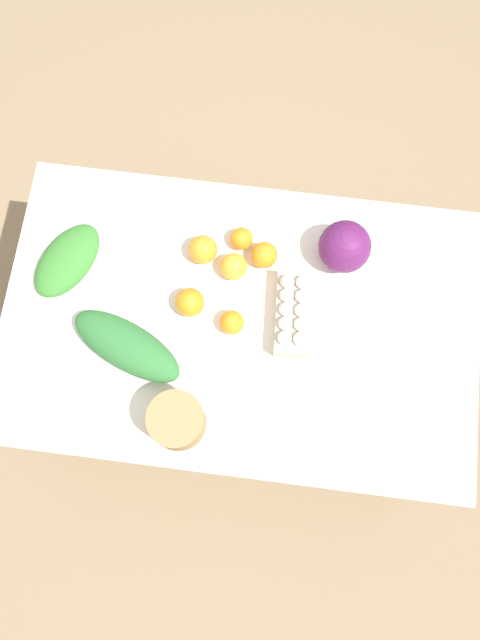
# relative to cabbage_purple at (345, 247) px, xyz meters

# --- Properties ---
(ground_plane) EXTENTS (8.00, 8.00, 0.00)m
(ground_plane) POSITION_rel_cabbage_purple_xyz_m (0.27, 0.23, -0.85)
(ground_plane) COLOR #937A5B
(dining_table) EXTENTS (1.35, 0.85, 0.78)m
(dining_table) POSITION_rel_cabbage_purple_xyz_m (0.27, 0.23, -0.18)
(dining_table) COLOR silver
(dining_table) RESTS_ON ground_plane
(cabbage_purple) EXTENTS (0.15, 0.15, 0.15)m
(cabbage_purple) POSITION_rel_cabbage_purple_xyz_m (0.00, 0.00, 0.00)
(cabbage_purple) COLOR #601E5B
(cabbage_purple) RESTS_ON dining_table
(egg_carton) EXTENTS (0.11, 0.24, 0.09)m
(egg_carton) POSITION_rel_cabbage_purple_xyz_m (0.12, 0.20, -0.03)
(egg_carton) COLOR beige
(egg_carton) RESTS_ON dining_table
(paper_bag) EXTENTS (0.15, 0.15, 0.13)m
(paper_bag) POSITION_rel_cabbage_purple_xyz_m (0.39, 0.54, -0.01)
(paper_bag) COLOR #A87F51
(paper_bag) RESTS_ON dining_table
(greens_bunch_dandelion) EXTENTS (0.36, 0.25, 0.09)m
(greens_bunch_dandelion) POSITION_rel_cabbage_purple_xyz_m (0.56, 0.35, -0.03)
(greens_bunch_dandelion) COLOR #337538
(greens_bunch_dandelion) RESTS_ON dining_table
(greens_bunch_beet_tops) EXTENTS (0.23, 0.28, 0.07)m
(greens_bunch_beet_tops) POSITION_rel_cabbage_purple_xyz_m (0.78, 0.13, -0.04)
(greens_bunch_beet_tops) COLOR #3D8433
(greens_bunch_beet_tops) RESTS_ON dining_table
(orange_0) EXTENTS (0.08, 0.08, 0.08)m
(orange_0) POSITION_rel_cabbage_purple_xyz_m (0.41, 0.21, -0.03)
(orange_0) COLOR orange
(orange_0) RESTS_ON dining_table
(orange_1) EXTENTS (0.07, 0.07, 0.07)m
(orange_1) POSITION_rel_cabbage_purple_xyz_m (0.29, -0.00, -0.04)
(orange_1) COLOR orange
(orange_1) RESTS_ON dining_table
(orange_2) EXTENTS (0.08, 0.08, 0.08)m
(orange_2) POSITION_rel_cabbage_purple_xyz_m (0.30, 0.09, -0.04)
(orange_2) COLOR #F9A833
(orange_2) RESTS_ON dining_table
(orange_3) EXTENTS (0.08, 0.08, 0.08)m
(orange_3) POSITION_rel_cabbage_purple_xyz_m (0.22, 0.04, -0.04)
(orange_3) COLOR orange
(orange_3) RESTS_ON dining_table
(orange_4) EXTENTS (0.08, 0.08, 0.08)m
(orange_4) POSITION_rel_cabbage_purple_xyz_m (0.40, 0.05, -0.03)
(orange_4) COLOR orange
(orange_4) RESTS_ON dining_table
(orange_5) EXTENTS (0.07, 0.07, 0.07)m
(orange_5) POSITION_rel_cabbage_purple_xyz_m (0.29, 0.25, -0.04)
(orange_5) COLOR orange
(orange_5) RESTS_ON dining_table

